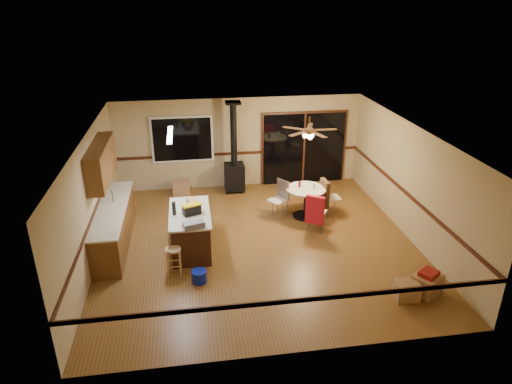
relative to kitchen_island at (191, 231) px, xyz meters
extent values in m
plane|color=brown|center=(1.50, 0.00, -0.45)|extent=(7.00, 7.00, 0.00)
plane|color=silver|center=(1.50, 0.00, 2.15)|extent=(7.00, 7.00, 0.00)
plane|color=tan|center=(1.50, 3.50, 0.85)|extent=(7.00, 0.00, 7.00)
plane|color=tan|center=(1.50, -3.50, 0.85)|extent=(7.00, 0.00, 7.00)
plane|color=tan|center=(-2.00, 0.00, 0.85)|extent=(0.00, 7.00, 7.00)
plane|color=tan|center=(5.00, 0.00, 0.85)|extent=(0.00, 7.00, 7.00)
cube|color=black|center=(-0.10, 3.45, 1.05)|extent=(1.72, 0.10, 1.32)
cube|color=black|center=(3.40, 3.45, 0.60)|extent=(2.52, 0.10, 2.10)
cube|color=brown|center=(-1.70, 0.50, -0.02)|extent=(0.60, 3.00, 0.86)
cube|color=beige|center=(-1.70, 0.50, 0.43)|extent=(0.64, 3.04, 0.04)
cube|color=brown|center=(-1.83, 0.70, 1.45)|extent=(0.35, 2.00, 0.80)
cube|color=#391D0E|center=(0.00, 0.00, -0.02)|extent=(0.80, 1.60, 0.86)
cube|color=beige|center=(0.00, 0.00, 0.43)|extent=(0.88, 1.68, 0.04)
cube|color=black|center=(1.30, 3.05, 0.00)|extent=(0.55, 0.50, 0.75)
cylinder|color=black|center=(1.30, 3.05, 1.26)|extent=(0.18, 0.18, 1.77)
cylinder|color=brown|center=(2.90, 1.18, 1.80)|extent=(0.24, 0.24, 0.10)
cylinder|color=brown|center=(2.90, 1.18, 2.07)|extent=(0.05, 0.05, 0.16)
sphere|color=#FFD88C|center=(2.90, 1.18, 1.68)|extent=(0.16, 0.16, 0.16)
cube|color=white|center=(-0.30, 0.30, 2.11)|extent=(0.10, 1.20, 0.04)
cube|color=slate|center=(0.07, -0.72, 0.51)|extent=(0.47, 0.34, 0.13)
cube|color=black|center=(0.05, -0.09, 0.55)|extent=(0.42, 0.31, 0.20)
cube|color=gold|center=(0.05, -0.09, 0.67)|extent=(0.45, 0.34, 0.03)
cube|color=#9C7045|center=(0.07, 0.28, 0.54)|extent=(0.27, 0.31, 0.18)
cylinder|color=black|center=(-0.32, -0.06, 0.59)|extent=(0.09, 0.09, 0.29)
cylinder|color=#D84C8C|center=(0.02, -0.05, 0.56)|extent=(0.09, 0.09, 0.23)
cylinder|color=white|center=(0.10, 0.31, 0.53)|extent=(0.07, 0.07, 0.17)
cylinder|color=tan|center=(-0.36, -0.93, -0.16)|extent=(0.38, 0.38, 0.58)
cylinder|color=#0B1BA0|center=(0.12, -1.32, -0.33)|extent=(0.37, 0.37, 0.25)
cylinder|color=black|center=(2.90, 1.18, -0.43)|extent=(0.62, 0.62, 0.04)
cylinder|color=black|center=(2.90, 1.18, -0.06)|extent=(0.10, 0.10, 0.70)
cylinder|color=beige|center=(2.90, 1.18, 0.31)|extent=(1.00, 1.00, 0.04)
cylinder|color=#590C14|center=(2.75, 1.28, 0.41)|extent=(0.07, 0.07, 0.16)
cylinder|color=beige|center=(3.08, 1.13, 0.40)|extent=(0.08, 0.08, 0.15)
cube|color=#C6AF93|center=(2.20, 1.28, 0.00)|extent=(0.56, 0.56, 0.03)
cube|color=slate|center=(2.36, 1.39, 0.25)|extent=(0.25, 0.34, 0.50)
cube|color=#C6AF93|center=(3.00, 0.48, 0.00)|extent=(0.55, 0.55, 0.03)
cube|color=slate|center=(2.90, 0.32, 0.25)|extent=(0.36, 0.24, 0.50)
cube|color=red|center=(2.89, 0.30, 0.15)|extent=(0.43, 0.32, 0.70)
cube|color=#C6AF93|center=(3.60, 1.23, 0.00)|extent=(0.43, 0.43, 0.03)
cube|color=slate|center=(3.41, 1.21, 0.25)|extent=(0.06, 0.40, 0.50)
cube|color=#3F2B18|center=(3.39, 1.21, 0.15)|extent=(0.14, 0.45, 0.70)
cube|color=#9C7045|center=(-0.22, 3.10, -0.26)|extent=(0.50, 0.41, 0.39)
cube|color=#9C7045|center=(4.37, -2.33, -0.26)|extent=(0.67, 0.64, 0.39)
cube|color=#9C7045|center=(3.93, -2.42, -0.28)|extent=(0.46, 0.40, 0.34)
cube|color=maroon|center=(4.37, -2.33, -0.02)|extent=(0.43, 0.42, 0.09)
camera|label=1|loc=(0.09, -8.96, 4.79)|focal=32.00mm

